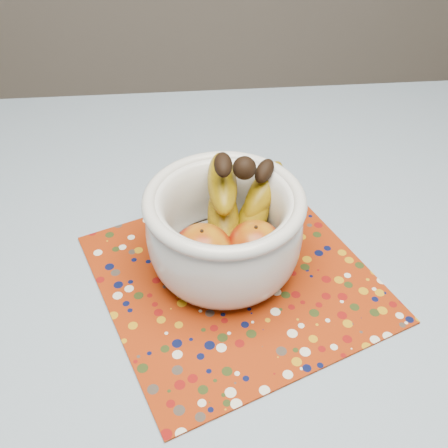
% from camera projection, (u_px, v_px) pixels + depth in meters
% --- Properties ---
extents(table, '(1.20, 1.20, 0.75)m').
position_uv_depth(table, '(248.00, 345.00, 0.80)').
color(table, brown).
rests_on(table, ground).
extents(tablecloth, '(1.32, 1.32, 0.01)m').
position_uv_depth(tablecloth, '(250.00, 311.00, 0.75)').
color(tablecloth, slate).
rests_on(tablecloth, table).
extents(placemat, '(0.49, 0.49, 0.00)m').
position_uv_depth(placemat, '(235.00, 277.00, 0.79)').
color(placemat, maroon).
rests_on(placemat, tablecloth).
extents(fruit_bowl, '(0.25, 0.24, 0.19)m').
position_uv_depth(fruit_bowl, '(231.00, 223.00, 0.76)').
color(fruit_bowl, silver).
rests_on(fruit_bowl, placemat).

